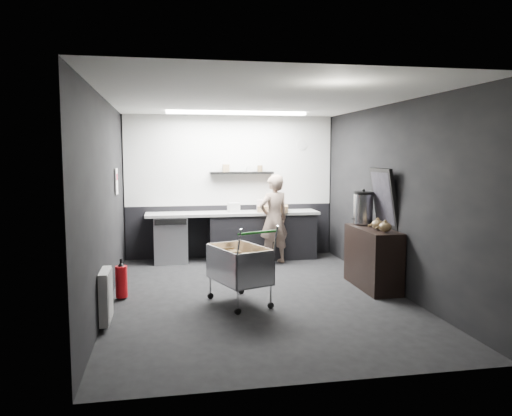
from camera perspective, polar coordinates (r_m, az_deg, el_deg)
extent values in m
plane|color=black|center=(7.11, 0.09, -9.94)|extent=(5.50, 5.50, 0.00)
plane|color=white|center=(6.86, 0.10, 12.26)|extent=(5.50, 5.50, 0.00)
plane|color=black|center=(9.56, -2.94, 2.44)|extent=(5.50, 0.00, 5.50)
plane|color=black|center=(4.20, 7.02, -2.40)|extent=(5.50, 0.00, 5.50)
plane|color=black|center=(6.78, -16.76, 0.65)|extent=(0.00, 5.50, 5.50)
plane|color=black|center=(7.48, 15.33, 1.19)|extent=(0.00, 5.50, 5.50)
cube|color=silver|center=(9.52, -2.94, 5.44)|extent=(3.95, 0.02, 1.70)
cube|color=black|center=(9.64, -2.89, -2.61)|extent=(3.95, 0.02, 1.00)
cube|color=black|center=(9.45, -1.64, 4.04)|extent=(1.20, 0.22, 0.04)
cylinder|color=silver|center=(9.80, 5.27, 7.20)|extent=(0.20, 0.03, 0.20)
cube|color=white|center=(8.05, -15.67, 2.94)|extent=(0.02, 0.30, 0.40)
cube|color=#B3162E|center=(8.05, -15.65, 3.44)|extent=(0.02, 0.22, 0.10)
cube|color=silver|center=(6.07, -16.82, -9.60)|extent=(0.10, 0.50, 0.60)
cube|color=white|center=(8.68, -2.19, 10.79)|extent=(2.40, 0.20, 0.04)
cube|color=black|center=(9.43, 0.68, -3.26)|extent=(2.00, 0.56, 0.85)
cube|color=#A1A19D|center=(9.28, -2.65, -0.62)|extent=(3.20, 0.60, 0.05)
cube|color=#9EA0A5|center=(9.26, -9.72, -3.53)|extent=(0.60, 0.58, 0.85)
cube|color=black|center=(8.91, -9.73, -1.60)|extent=(0.56, 0.02, 0.10)
imported|color=#B8A491|center=(8.97, 2.06, -1.30)|extent=(0.68, 0.56, 1.61)
cube|color=silver|center=(6.65, -1.90, -8.25)|extent=(0.82, 1.01, 0.02)
cube|color=silver|center=(6.57, -4.25, -6.48)|extent=(0.32, 0.82, 0.46)
cube|color=silver|center=(6.64, 0.42, -6.32)|extent=(0.32, 0.82, 0.46)
cube|color=silver|center=(6.19, -1.31, -7.25)|extent=(0.53, 0.21, 0.46)
cube|color=silver|center=(7.01, -2.42, -5.66)|extent=(0.53, 0.21, 0.46)
cylinder|color=silver|center=(6.28, -3.55, -10.48)|extent=(0.02, 0.02, 0.31)
cylinder|color=silver|center=(6.36, 0.83, -10.27)|extent=(0.02, 0.02, 0.31)
cylinder|color=silver|center=(7.03, -4.34, -8.66)|extent=(0.02, 0.02, 0.31)
cylinder|color=silver|center=(7.10, -0.43, -8.50)|extent=(0.02, 0.02, 0.31)
cylinder|color=#27912B|center=(6.04, -1.23, -2.90)|extent=(0.54, 0.22, 0.03)
cube|color=brown|center=(6.68, -3.08, -6.38)|extent=(0.33, 0.37, 0.39)
cube|color=brown|center=(6.51, -0.49, -6.90)|extent=(0.31, 0.35, 0.35)
cylinder|color=black|center=(6.32, -3.54, -11.63)|extent=(0.09, 0.06, 0.08)
cylinder|color=black|center=(7.07, -4.33, -9.70)|extent=(0.09, 0.06, 0.08)
cylinder|color=black|center=(6.39, 0.82, -11.41)|extent=(0.09, 0.06, 0.08)
cylinder|color=black|center=(7.13, -0.43, -9.53)|extent=(0.09, 0.06, 0.08)
cube|color=black|center=(7.60, 13.18, -5.60)|extent=(0.44, 1.18, 0.89)
cylinder|color=silver|center=(7.85, 12.15, -0.10)|extent=(0.30, 0.30, 0.45)
cylinder|color=black|center=(7.82, 12.19, 1.69)|extent=(0.30, 0.30, 0.04)
sphere|color=black|center=(7.82, 12.20, 1.98)|extent=(0.05, 0.05, 0.05)
ellipsoid|color=brown|center=(7.37, 13.74, -1.85)|extent=(0.18, 0.18, 0.14)
ellipsoid|color=brown|center=(7.15, 14.54, -2.12)|extent=(0.18, 0.18, 0.14)
cube|color=black|center=(7.59, 14.45, 1.12)|extent=(0.20, 0.69, 0.88)
cube|color=black|center=(7.58, 14.28, 1.12)|extent=(0.14, 0.59, 0.76)
cylinder|color=red|center=(7.11, -15.13, -8.12)|extent=(0.16, 0.16, 0.43)
cone|color=black|center=(7.06, -15.18, -6.22)|extent=(0.11, 0.11, 0.06)
cylinder|color=black|center=(7.05, -15.19, -5.88)|extent=(0.03, 0.03, 0.06)
cube|color=olive|center=(9.35, 1.94, -0.06)|extent=(0.65, 0.55, 0.11)
cylinder|color=beige|center=(9.36, 0.76, 0.28)|extent=(0.22, 0.22, 0.22)
cube|color=silver|center=(9.22, -2.56, 0.05)|extent=(0.23, 0.19, 0.18)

